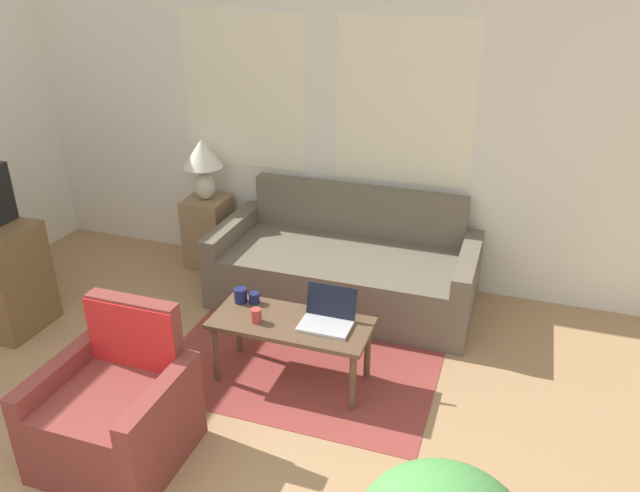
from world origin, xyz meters
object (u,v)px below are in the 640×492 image
object	(u,v)px
armchair	(119,412)
laptop	(327,317)
couch	(346,269)
cup_white	(254,298)
cup_yellow	(240,295)
cup_navy	(256,315)
table_lamp	(203,160)
coffee_table	(291,329)

from	to	relation	value
armchair	laptop	size ratio (longest dim) A/B	2.65
couch	laptop	bearing A→B (deg)	-79.47
cup_white	cup_yellow	bearing A→B (deg)	-169.26
cup_navy	cup_yellow	bearing A→B (deg)	136.08
armchair	table_lamp	bearing A→B (deg)	105.90
coffee_table	laptop	world-z (taller)	laptop
cup_yellow	armchair	bearing A→B (deg)	-103.66
cup_yellow	table_lamp	bearing A→B (deg)	126.46
armchair	coffee_table	xyz separation A→B (m)	(0.68, 0.95, 0.12)
couch	coffee_table	distance (m)	1.17
couch	armchair	xyz separation A→B (m)	(-0.70, -2.11, 0.01)
cup_navy	cup_white	distance (m)	0.24
armchair	cup_yellow	bearing A→B (deg)	76.34
table_lamp	coffee_table	distance (m)	2.00
couch	cup_white	distance (m)	1.11
couch	laptop	world-z (taller)	couch
table_lamp	cup_navy	distance (m)	1.89
cup_yellow	cup_white	distance (m)	0.10
cup_yellow	couch	bearing A→B (deg)	67.09
armchair	coffee_table	world-z (taller)	armchair
cup_yellow	laptop	bearing A→B (deg)	-6.34
couch	cup_white	size ratio (longest dim) A/B	27.19
couch	cup_navy	distance (m)	1.28
table_lamp	cup_yellow	xyz separation A→B (m)	(0.92, -1.24, -0.49)
coffee_table	table_lamp	bearing A→B (deg)	134.36
armchair	cup_white	bearing A→B (deg)	71.96
table_lamp	coffee_table	xyz separation A→B (m)	(1.33, -1.36, -0.60)
armchair	table_lamp	world-z (taller)	table_lamp
coffee_table	cup_navy	distance (m)	0.25
coffee_table	armchair	bearing A→B (deg)	-125.43
laptop	cup_navy	xyz separation A→B (m)	(-0.44, -0.12, -0.01)
laptop	cup_white	bearing A→B (deg)	170.79
couch	laptop	distance (m)	1.16
cup_navy	cup_yellow	world-z (taller)	cup_yellow
coffee_table	cup_white	size ratio (longest dim) A/B	13.64
couch	cup_yellow	distance (m)	1.16
armchair	cup_white	size ratio (longest dim) A/B	11.41
couch	armchair	size ratio (longest dim) A/B	2.38
coffee_table	laptop	distance (m)	0.26
laptop	cup_yellow	world-z (taller)	laptop
laptop	cup_navy	size ratio (longest dim) A/B	3.54
coffee_table	laptop	size ratio (longest dim) A/B	3.17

